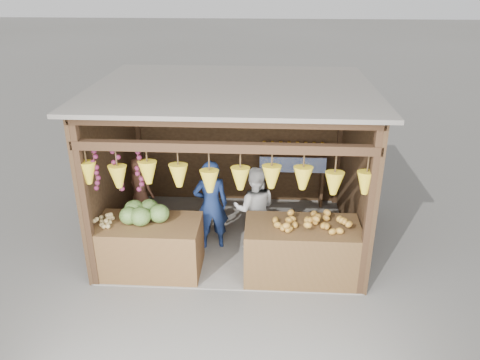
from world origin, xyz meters
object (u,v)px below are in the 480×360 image
object	(u,v)px
counter_right	(301,251)
man_standing	(211,205)
vendor_seated	(141,186)
counter_left	(149,247)
woman_standing	(255,209)

from	to	relation	value
counter_right	man_standing	size ratio (longest dim) A/B	1.08
man_standing	vendor_seated	xyz separation A→B (m)	(-1.30, 0.56, 0.05)
counter_left	man_standing	bearing A→B (deg)	39.55
counter_left	vendor_seated	distance (m)	1.42
counter_left	counter_right	xyz separation A→B (m)	(2.32, -0.01, 0.02)
man_standing	vendor_seated	distance (m)	1.41
counter_left	man_standing	distance (m)	1.20
man_standing	counter_right	bearing A→B (deg)	139.68
counter_left	vendor_seated	size ratio (longest dim) A/B	1.51
counter_right	vendor_seated	xyz separation A→B (m)	(-2.73, 1.30, 0.40)
woman_standing	man_standing	bearing A→B (deg)	2.08
man_standing	woman_standing	size ratio (longest dim) A/B	1.07
vendor_seated	woman_standing	bearing A→B (deg)	-160.85
counter_right	vendor_seated	size ratio (longest dim) A/B	1.60
counter_left	counter_right	bearing A→B (deg)	-0.30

